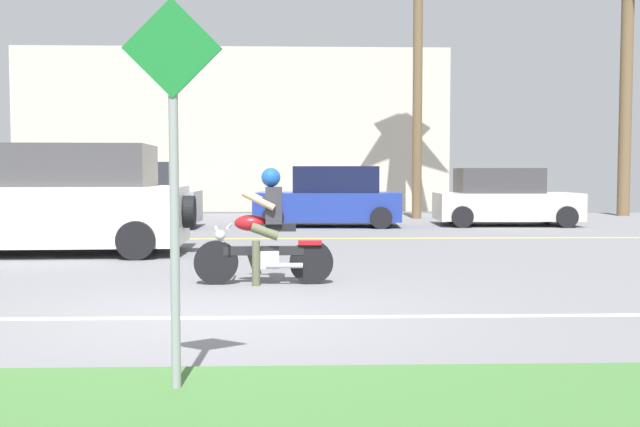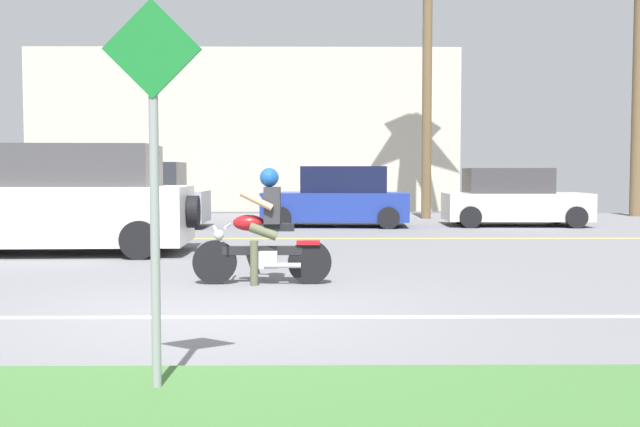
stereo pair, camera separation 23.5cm
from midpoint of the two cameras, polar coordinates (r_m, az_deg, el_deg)
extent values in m
cube|color=slate|center=(10.47, -5.54, -4.76)|extent=(56.00, 30.00, 0.04)
cube|color=silver|center=(7.35, -7.71, -8.03)|extent=(50.40, 0.12, 0.01)
cube|color=yellow|center=(15.77, -3.85, -1.96)|extent=(50.40, 0.12, 0.01)
cylinder|color=black|center=(9.45, -7.53, -3.80)|extent=(0.56, 0.09, 0.56)
cylinder|color=black|center=(9.38, -0.09, -3.82)|extent=(0.56, 0.09, 0.56)
cylinder|color=#B7BAC1|center=(9.41, -6.97, -2.40)|extent=(0.25, 0.05, 0.49)
cube|color=black|center=(9.38, -3.83, -2.91)|extent=(1.03, 0.10, 0.11)
cube|color=#B7BAC1|center=(9.39, -3.54, -3.59)|extent=(0.30, 0.19, 0.23)
ellipsoid|color=maroon|center=(9.36, -4.87, -0.73)|extent=(0.41, 0.23, 0.21)
cube|color=black|center=(9.34, -2.68, -1.08)|extent=(0.45, 0.21, 0.09)
cube|color=maroon|center=(9.36, -0.21, -2.28)|extent=(0.30, 0.15, 0.06)
cylinder|color=#B7BAC1|center=(9.38, -6.53, -0.99)|extent=(0.04, 0.58, 0.03)
sphere|color=#B7BAC1|center=(9.41, -7.21, -1.67)|extent=(0.13, 0.13, 0.13)
cylinder|color=#B7BAC1|center=(9.28, -2.24, -4.08)|extent=(0.47, 0.07, 0.07)
cube|color=#2D2D33|center=(9.33, -3.04, 0.65)|extent=(0.21, 0.30, 0.47)
sphere|color=#194C9E|center=(9.32, -3.27, 2.84)|extent=(0.24, 0.24, 0.24)
cylinder|color=#51563D|center=(9.45, -3.69, -1.32)|extent=(0.38, 0.12, 0.24)
cylinder|color=#51563D|center=(9.26, -3.75, -1.41)|extent=(0.38, 0.12, 0.24)
cylinder|color=#51563D|center=(9.27, -4.45, -3.89)|extent=(0.10, 0.10, 0.57)
cylinder|color=#51563D|center=(9.52, -4.58, -3.90)|extent=(0.19, 0.10, 0.32)
cylinder|color=tan|center=(9.52, -4.12, 1.12)|extent=(0.43, 0.09, 0.27)
cylinder|color=tan|center=(9.15, -4.26, 1.03)|extent=(0.43, 0.09, 0.27)
cube|color=white|center=(13.66, -19.71, -0.10)|extent=(4.80, 2.10, 1.01)
cube|color=#444346|center=(13.62, -19.39, 3.56)|extent=(3.46, 1.78, 0.73)
cylinder|color=black|center=(14.24, -11.95, -1.31)|extent=(0.65, 0.24, 0.64)
cylinder|color=black|center=(12.34, -13.42, -2.03)|extent=(0.65, 0.24, 0.64)
cylinder|color=black|center=(13.15, -9.38, 0.14)|extent=(0.22, 0.58, 0.58)
cylinder|color=black|center=(20.74, -22.62, -0.18)|extent=(0.57, 0.20, 0.56)
cylinder|color=black|center=(22.48, -21.00, 0.10)|extent=(0.57, 0.20, 0.56)
cube|color=#8C939E|center=(19.36, -14.66, 0.54)|extent=(4.19, 1.68, 0.80)
cube|color=#2D2F36|center=(19.28, -13.97, 2.82)|extent=(2.43, 1.44, 0.74)
cylinder|color=black|center=(19.88, -9.84, -0.12)|extent=(0.56, 0.18, 0.56)
cylinder|color=black|center=(20.59, -18.14, -0.12)|extent=(0.56, 0.18, 0.56)
cylinder|color=black|center=(18.24, -10.71, -0.43)|extent=(0.56, 0.18, 0.56)
cylinder|color=black|center=(19.01, -19.67, -0.42)|extent=(0.56, 0.18, 0.56)
cube|color=navy|center=(19.27, 1.55, 0.55)|extent=(3.90, 1.89, 0.75)
cube|color=black|center=(19.24, 2.23, 2.68)|extent=(2.29, 1.56, 0.69)
cylinder|color=black|center=(20.12, 5.51, -0.05)|extent=(0.57, 0.21, 0.56)
cylinder|color=black|center=(20.19, -2.29, -0.02)|extent=(0.57, 0.21, 0.56)
cylinder|color=black|center=(18.47, 5.75, -0.35)|extent=(0.57, 0.21, 0.56)
cylinder|color=black|center=(18.53, -2.76, -0.32)|extent=(0.57, 0.21, 0.56)
cube|color=beige|center=(20.22, 15.35, 0.53)|extent=(3.80, 1.87, 0.72)
cube|color=#3B3A3D|center=(20.15, 14.76, 2.51)|extent=(2.22, 1.57, 0.67)
cylinder|color=black|center=(19.10, 12.04, -0.28)|extent=(0.57, 0.20, 0.56)
cylinder|color=black|center=(19.77, 19.74, -0.28)|extent=(0.57, 0.20, 0.56)
cylinder|color=black|center=(20.81, 11.17, 0.01)|extent=(0.57, 0.20, 0.56)
cylinder|color=black|center=(21.42, 18.29, 0.00)|extent=(0.57, 0.20, 0.56)
cylinder|color=brown|center=(22.85, 8.66, 9.76)|extent=(0.29, 0.29, 8.07)
cylinder|color=brown|center=(26.02, 23.88, 8.39)|extent=(0.40, 0.40, 7.77)
cylinder|color=gray|center=(4.73, -11.38, -2.33)|extent=(0.06, 0.06, 1.97)
cube|color=#19722D|center=(4.75, -11.60, 12.50)|extent=(0.62, 0.03, 0.62)
cube|color=beige|center=(28.47, -5.44, 6.31)|extent=(15.71, 4.00, 5.91)
camera|label=1|loc=(0.12, -89.34, 0.04)|focal=40.91mm
camera|label=2|loc=(0.12, 90.66, -0.04)|focal=40.91mm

